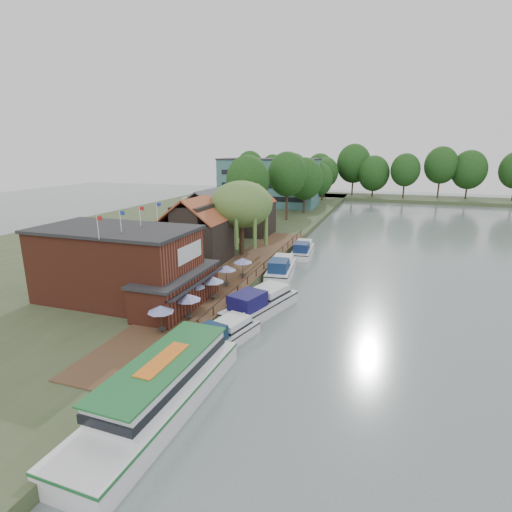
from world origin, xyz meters
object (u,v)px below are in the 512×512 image
(cruiser_0, at_px, (221,333))
(umbrella_2, at_px, (195,294))
(tour_boat, at_px, (158,389))
(pub, at_px, (135,266))
(cottage_c, at_px, (251,210))
(cruiser_3, at_px, (303,248))
(umbrella_5, at_px, (243,268))
(cruiser_2, at_px, (281,266))
(swan, at_px, (190,397))
(umbrella_1, at_px, (188,307))
(umbrella_3, at_px, (213,288))
(cottage_a, at_px, (196,230))
(hotel_block, at_px, (269,182))
(cruiser_1, at_px, (260,300))
(cottage_b, at_px, (208,217))
(umbrella_4, at_px, (226,276))
(umbrella_0, at_px, (161,319))

(cruiser_0, bearing_deg, umbrella_2, 149.84)
(tour_boat, bearing_deg, pub, 130.42)
(cottage_c, xyz_separation_m, cruiser_3, (10.91, -7.56, -4.11))
(umbrella_5, bearing_deg, pub, -126.59)
(cruiser_2, height_order, swan, cruiser_2)
(umbrella_1, height_order, umbrella_3, same)
(tour_boat, bearing_deg, umbrella_2, 109.76)
(cruiser_3, bearing_deg, umbrella_5, -106.69)
(cottage_c, height_order, swan, cottage_c)
(cottage_a, relative_size, umbrella_2, 3.62)
(cruiser_3, bearing_deg, cruiser_2, -97.38)
(cruiser_0, bearing_deg, pub, 173.73)
(cruiser_2, bearing_deg, hotel_block, 102.18)
(pub, xyz_separation_m, umbrella_5, (7.41, 9.98, -2.36))
(cruiser_2, bearing_deg, swan, -93.18)
(cruiser_2, bearing_deg, tour_boat, -95.78)
(umbrella_3, distance_m, cruiser_0, 7.75)
(umbrella_1, relative_size, cruiser_1, 0.22)
(cruiser_2, distance_m, swan, 27.46)
(hotel_block, distance_m, cottage_c, 37.90)
(cottage_c, bearing_deg, cottage_b, -113.96)
(hotel_block, height_order, cottage_c, hotel_block)
(cottage_a, bearing_deg, umbrella_4, -47.08)
(umbrella_5, bearing_deg, cruiser_3, 77.99)
(cottage_a, xyz_separation_m, cottage_b, (-3.00, 10.00, 0.00))
(umbrella_2, bearing_deg, swan, -64.53)
(umbrella_3, xyz_separation_m, umbrella_4, (-0.31, 4.08, 0.00))
(cottage_b, height_order, umbrella_1, cottage_b)
(umbrella_3, bearing_deg, umbrella_4, 94.28)
(cottage_a, height_order, cruiser_1, cottage_a)
(pub, xyz_separation_m, tour_boat, (10.66, -13.24, -3.02))
(umbrella_0, relative_size, umbrella_3, 1.00)
(cruiser_0, distance_m, cruiser_3, 30.54)
(umbrella_0, xyz_separation_m, swan, (5.64, -5.95, -2.07))
(cottage_b, bearing_deg, cruiser_1, -54.01)
(umbrella_5, xyz_separation_m, cruiser_3, (3.50, 16.46, -1.14))
(cottage_b, xyz_separation_m, cruiser_2, (14.41, -9.15, -4.03))
(umbrella_1, bearing_deg, cottage_a, 114.63)
(cottage_a, height_order, cottage_b, same)
(umbrella_0, bearing_deg, tour_boat, -60.00)
(cottage_a, height_order, umbrella_2, cottage_a)
(umbrella_2, height_order, cruiser_3, umbrella_2)
(tour_boat, bearing_deg, cruiser_0, 90.47)
(hotel_block, xyz_separation_m, cottage_c, (8.00, -37.00, -1.90))
(umbrella_0, height_order, tour_boat, umbrella_0)
(cottage_a, relative_size, tour_boat, 0.58)
(umbrella_4, bearing_deg, cottage_b, 120.40)
(cottage_a, relative_size, cottage_b, 0.90)
(umbrella_5, height_order, cruiser_0, umbrella_5)
(hotel_block, relative_size, umbrella_4, 10.69)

